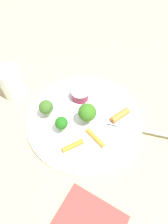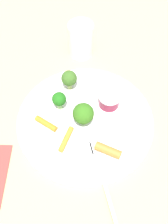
{
  "view_description": "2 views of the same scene",
  "coord_description": "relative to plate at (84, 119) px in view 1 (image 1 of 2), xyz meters",
  "views": [
    {
      "loc": [
        0.28,
        0.09,
        0.46
      ],
      "look_at": [
        -0.01,
        -0.01,
        0.02
      ],
      "focal_mm": 33.92,
      "sensor_mm": 36.0,
      "label": 1
    },
    {
      "loc": [
        0.06,
        0.32,
        0.52
      ],
      "look_at": [
        0.0,
        -0.01,
        0.03
      ],
      "focal_mm": 44.98,
      "sensor_mm": 36.0,
      "label": 2
    }
  ],
  "objects": [
    {
      "name": "plate",
      "position": [
        0.0,
        0.0,
        0.0
      ],
      "size": [
        0.29,
        0.29,
        0.01
      ],
      "primitive_type": "cylinder",
      "color": "white",
      "rests_on": "ground_plane"
    },
    {
      "name": "carrot_stick_2",
      "position": [
        0.05,
        0.04,
        0.01
      ],
      "size": [
        0.04,
        0.06,
        0.01
      ],
      "primitive_type": "cylinder",
      "rotation": [
        1.57,
        0.0,
        5.74
      ],
      "color": "orange",
      "rests_on": "plate"
    },
    {
      "name": "carrot_stick_1",
      "position": [
        -0.03,
        0.08,
        0.01
      ],
      "size": [
        0.05,
        0.05,
        0.02
      ],
      "primitive_type": "cylinder",
      "rotation": [
        1.57,
        0.0,
        4.1
      ],
      "color": "orange",
      "rests_on": "plate"
    },
    {
      "name": "ground_plane",
      "position": [
        0.0,
        0.0,
        -0.01
      ],
      "size": [
        2.4,
        2.4,
        0.0
      ],
      "primitive_type": "plane",
      "color": "tan"
    },
    {
      "name": "broccoli_floret_0",
      "position": [
        0.05,
        -0.04,
        0.04
      ],
      "size": [
        0.03,
        0.03,
        0.05
      ],
      "color": "#85B36C",
      "rests_on": "plate"
    },
    {
      "name": "drinking_glass",
      "position": [
        -0.03,
        -0.21,
        0.04
      ],
      "size": [
        0.06,
        0.06,
        0.09
      ],
      "primitive_type": "cylinder",
      "color": "silver",
      "rests_on": "ground_plane"
    },
    {
      "name": "broccoli_floret_1",
      "position": [
        0.01,
        0.01,
        0.04
      ],
      "size": [
        0.04,
        0.04,
        0.06
      ],
      "color": "#7FBC6B",
      "rests_on": "plate"
    },
    {
      "name": "sauce_cup",
      "position": [
        -0.06,
        -0.03,
        0.02
      ],
      "size": [
        0.05,
        0.05,
        0.03
      ],
      "color": "maroon",
      "rests_on": "plate"
    },
    {
      "name": "broccoli_floret_2",
      "position": [
        0.02,
        -0.09,
        0.04
      ],
      "size": [
        0.04,
        0.04,
        0.05
      ],
      "color": "#9AB462",
      "rests_on": "plate"
    },
    {
      "name": "fork",
      "position": [
        -0.01,
        0.14,
        0.01
      ],
      "size": [
        0.02,
        0.17,
        0.0
      ],
      "color": "#ABBCB3",
      "rests_on": "plate"
    },
    {
      "name": "carrot_stick_0",
      "position": [
        0.08,
        -0.0,
        0.01
      ],
      "size": [
        0.05,
        0.05,
        0.01
      ],
      "primitive_type": "cylinder",
      "rotation": [
        1.57,
        0.0,
        3.95
      ],
      "color": "orange",
      "rests_on": "plate"
    }
  ]
}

